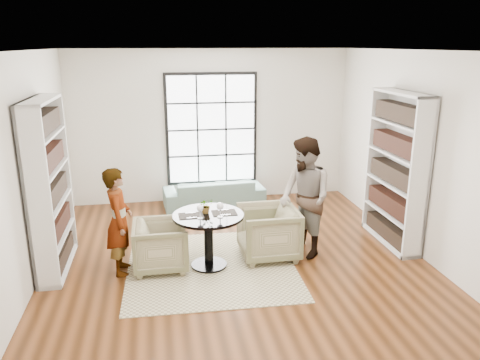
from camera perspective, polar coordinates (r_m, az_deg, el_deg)
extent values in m
plane|color=brown|center=(6.99, -0.32, -9.91)|extent=(6.00, 6.00, 0.00)
plane|color=silver|center=(9.37, -3.52, 6.54)|extent=(5.50, 0.00, 5.50)
plane|color=silver|center=(6.59, -24.61, 0.87)|extent=(0.00, 6.00, 6.00)
plane|color=silver|center=(7.44, 21.06, 2.89)|extent=(0.00, 6.00, 6.00)
plane|color=silver|center=(3.71, 7.77, -9.17)|extent=(5.50, 0.00, 5.50)
plane|color=white|center=(6.27, -0.36, 15.52)|extent=(6.00, 6.00, 0.00)
cube|color=black|center=(9.36, -3.50, 6.21)|extent=(1.82, 0.06, 2.22)
cube|color=white|center=(9.32, -3.47, 6.17)|extent=(1.70, 0.02, 2.10)
cube|color=#C5BD93|center=(6.85, -3.51, -10.43)|extent=(2.44, 2.44, 0.01)
cylinder|color=black|center=(6.86, -3.79, -10.28)|extent=(0.51, 0.51, 0.04)
cylinder|color=black|center=(6.70, -3.85, -7.47)|extent=(0.13, 0.13, 0.71)
cylinder|color=black|center=(6.56, -3.91, -4.37)|extent=(1.00, 1.00, 0.04)
imported|color=slate|center=(9.13, -3.19, -1.61)|extent=(1.97, 0.87, 0.56)
imported|color=tan|center=(6.74, -9.59, -7.88)|extent=(0.77, 0.74, 0.70)
imported|color=tan|center=(7.00, 3.44, -6.39)|extent=(0.85, 0.83, 0.78)
imported|color=gray|center=(6.62, -14.54, -4.89)|extent=(0.37, 0.55, 1.51)
imported|color=gray|center=(6.97, 7.92, -2.17)|extent=(0.87, 1.01, 1.79)
cube|color=black|center=(6.51, -5.99, -4.34)|extent=(0.34, 0.27, 0.01)
cube|color=black|center=(6.59, -1.93, -4.01)|extent=(0.34, 0.27, 0.01)
cylinder|color=silver|center=(6.41, -4.87, -4.65)|extent=(0.07, 0.07, 0.01)
cylinder|color=silver|center=(6.39, -4.88, -4.18)|extent=(0.01, 0.01, 0.11)
sphere|color=maroon|center=(6.36, -4.90, -3.44)|extent=(0.09, 0.09, 0.09)
ellipsoid|color=white|center=(6.36, -4.90, -3.44)|extent=(0.09, 0.09, 0.10)
cylinder|color=silver|center=(6.44, -2.43, -4.51)|extent=(0.08, 0.08, 0.01)
cylinder|color=silver|center=(6.41, -2.44, -4.00)|extent=(0.01, 0.01, 0.12)
sphere|color=maroon|center=(6.38, -2.45, -3.21)|extent=(0.09, 0.09, 0.09)
ellipsoid|color=white|center=(6.38, -2.45, -3.21)|extent=(0.10, 0.10, 0.11)
imported|color=gray|center=(6.57, -4.17, -3.14)|extent=(0.23, 0.22, 0.22)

